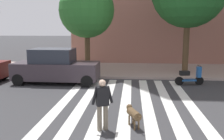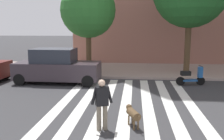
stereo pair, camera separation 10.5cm
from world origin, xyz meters
name	(u,v)px [view 1 (the left image)]	position (x,y,z in m)	size (l,w,h in m)	color
ground_plane	(95,114)	(0.00, 6.38, 0.00)	(160.00, 160.00, 0.00)	#353538
sidewalk_far	(113,70)	(0.00, 15.75, 0.07)	(80.00, 6.00, 0.15)	#A79288
crosswalk_stripes	(125,115)	(1.13, 6.38, 0.00)	(5.85, 12.15, 0.01)	silver
parked_car_behind_first	(56,67)	(-3.01, 11.35, 0.94)	(4.86, 2.00, 2.00)	#372E34
parked_scooter	(190,77)	(4.60, 11.42, 0.48)	(1.63, 0.57, 1.11)	black
street_tree_nearest	(87,10)	(-1.68, 14.28, 4.30)	(3.69, 3.69, 6.02)	#4C3823
pedestrian_dog_walker	(102,102)	(0.48, 4.91, 0.93)	(0.68, 0.37, 1.64)	#6B6051
dog_on_leash	(133,114)	(1.44, 5.29, 0.44)	(0.53, 1.02, 0.65)	brown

